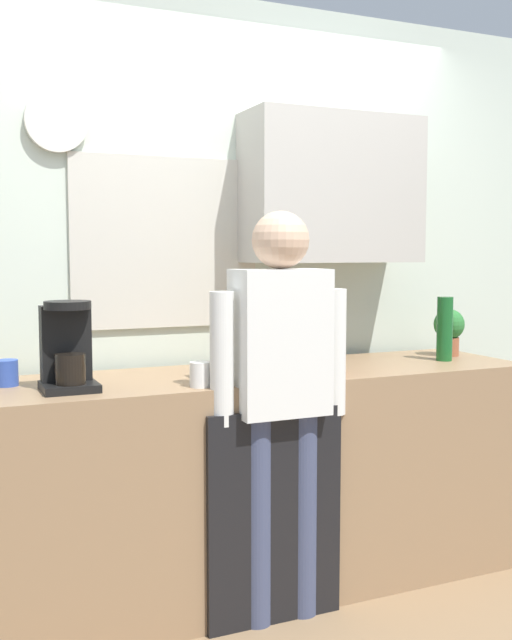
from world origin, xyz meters
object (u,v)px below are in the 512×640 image
at_px(bottle_dark_sauce, 329,343).
at_px(person_at_sink, 280,381).
at_px(bottle_red_vinegar, 338,346).
at_px(bottle_green_wine, 445,329).
at_px(dish_soap, 249,359).
at_px(potted_plant, 449,329).
at_px(coffee_maker, 67,350).
at_px(cup_white_mug, 200,374).
at_px(cup_blue_mug, 7,373).

xyz_separation_m(bottle_dark_sauce, person_at_sink, (-0.45, -0.42, -0.08)).
bearing_deg(bottle_red_vinegar, bottle_green_wine, 8.34).
bearing_deg(dish_soap, person_at_sink, -73.34).
height_order(potted_plant, person_at_sink, person_at_sink).
relative_size(coffee_maker, person_at_sink, 0.21).
xyz_separation_m(cup_white_mug, dish_soap, (0.25, 0.11, 0.03)).
bearing_deg(bottle_green_wine, dish_soap, -175.91).
relative_size(bottle_green_wine, dish_soap, 1.67).
bearing_deg(coffee_maker, bottle_dark_sauce, 9.52).
height_order(cup_blue_mug, person_at_sink, person_at_sink).
xyz_separation_m(potted_plant, dish_soap, (-1.16, -0.20, -0.05)).
xyz_separation_m(coffee_maker, potted_plant, (1.87, 0.17, -0.01)).
height_order(bottle_green_wine, dish_soap, bottle_green_wine).
bearing_deg(cup_white_mug, potted_plant, 12.57).
height_order(bottle_green_wine, cup_white_mug, bottle_green_wine).
distance_m(bottle_green_wine, dish_soap, 1.04).
height_order(coffee_maker, bottle_green_wine, coffee_maker).
relative_size(bottle_dark_sauce, dish_soap, 1.00).
bearing_deg(cup_blue_mug, cup_white_mug, -25.39).
bearing_deg(bottle_red_vinegar, dish_soap, 177.35).
distance_m(potted_plant, dish_soap, 1.18).
bearing_deg(bottle_dark_sauce, person_at_sink, -137.20).
relative_size(potted_plant, person_at_sink, 0.14).
bearing_deg(person_at_sink, potted_plant, 22.91).
xyz_separation_m(cup_white_mug, cup_blue_mug, (-0.66, 0.32, 0.00)).
bearing_deg(cup_blue_mug, bottle_green_wine, -3.81).
bearing_deg(dish_soap, bottle_green_wine, 4.09).
relative_size(coffee_maker, cup_blue_mug, 3.30).
relative_size(bottle_red_vinegar, cup_blue_mug, 2.20).
xyz_separation_m(dish_soap, person_at_sink, (0.05, -0.18, -0.07)).
bearing_deg(dish_soap, cup_white_mug, -155.58).
height_order(cup_white_mug, person_at_sink, person_at_sink).
relative_size(bottle_red_vinegar, bottle_green_wine, 0.73).
bearing_deg(cup_white_mug, bottle_dark_sauce, 24.98).
bearing_deg(potted_plant, cup_blue_mug, 179.94).
distance_m(coffee_maker, bottle_green_wine, 1.74).
xyz_separation_m(bottle_red_vinegar, person_at_sink, (-0.35, -0.16, -0.10)).
distance_m(cup_blue_mug, potted_plant, 2.07).
distance_m(bottle_green_wine, cup_white_mug, 1.30).
xyz_separation_m(cup_blue_mug, potted_plant, (2.07, -0.00, 0.08)).
height_order(bottle_dark_sauce, bottle_green_wine, bottle_green_wine).
bearing_deg(potted_plant, bottle_red_vinegar, -163.79).
bearing_deg(person_at_sink, bottle_dark_sauce, 46.62).
relative_size(bottle_green_wine, cup_white_mug, 3.16).
height_order(coffee_maker, dish_soap, coffee_maker).
distance_m(bottle_green_wine, person_at_sink, 1.02).
distance_m(bottle_red_vinegar, dish_soap, 0.40).
height_order(cup_white_mug, cup_blue_mug, cup_blue_mug).
relative_size(cup_white_mug, potted_plant, 0.41).
height_order(cup_blue_mug, potted_plant, potted_plant).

